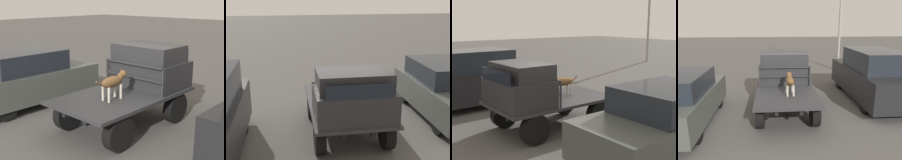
{
  "view_description": "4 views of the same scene",
  "coord_description": "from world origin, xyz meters",
  "views": [
    {
      "loc": [
        -5.62,
        -4.86,
        3.15
      ],
      "look_at": [
        -0.55,
        -0.11,
        1.32
      ],
      "focal_mm": 50.0,
      "sensor_mm": 36.0,
      "label": 1
    },
    {
      "loc": [
        7.79,
        -1.5,
        3.8
      ],
      "look_at": [
        -0.55,
        -0.11,
        1.32
      ],
      "focal_mm": 50.0,
      "sensor_mm": 36.0,
      "label": 2
    },
    {
      "loc": [
        5.08,
        7.13,
        3.07
      ],
      "look_at": [
        -0.55,
        -0.11,
        1.32
      ],
      "focal_mm": 50.0,
      "sensor_mm": 36.0,
      "label": 3
    },
    {
      "loc": [
        -7.19,
        0.43,
        3.1
      ],
      "look_at": [
        -0.55,
        -0.11,
        1.32
      ],
      "focal_mm": 35.0,
      "sensor_mm": 36.0,
      "label": 4
    }
  ],
  "objects": [
    {
      "name": "parked_sedan",
      "position": [
        -0.69,
        3.25,
        0.83
      ],
      "size": [
        4.05,
        1.87,
        1.66
      ],
      "rotation": [
        0.0,
        0.0,
        -0.14
      ],
      "color": "black",
      "rests_on": "ground"
    },
    {
      "name": "ground_plane",
      "position": [
        0.0,
        0.0,
        0.0
      ],
      "size": [
        80.0,
        80.0,
        0.0
      ],
      "primitive_type": "plane",
      "color": "#514F4C"
    },
    {
      "name": "flatbed_truck",
      "position": [
        0.0,
        0.0,
        0.6
      ],
      "size": [
        3.55,
        1.98,
        0.85
      ],
      "color": "black",
      "rests_on": "ground"
    },
    {
      "name": "truck_headboard",
      "position": [
        0.36,
        0.0,
        1.33
      ],
      "size": [
        0.04,
        1.86,
        0.71
      ],
      "color": "#2D2D30",
      "rests_on": "flatbed_truck"
    },
    {
      "name": "dog",
      "position": [
        -0.48,
        -0.11,
        1.27
      ],
      "size": [
        1.03,
        0.26,
        0.67
      ],
      "rotation": [
        0.0,
        0.0,
        0.3
      ],
      "color": "beige",
      "rests_on": "flatbed_truck"
    },
    {
      "name": "parked_pickup_far",
      "position": [
        1.12,
        -3.56,
        1.0
      ],
      "size": [
        4.82,
        1.88,
        2.05
      ],
      "rotation": [
        0.0,
        0.0,
        -0.07
      ],
      "color": "black",
      "rests_on": "ground"
    },
    {
      "name": "truck_cab",
      "position": [
        1.05,
        0.0,
        1.39
      ],
      "size": [
        1.3,
        1.86,
        1.13
      ],
      "color": "#28282B",
      "rests_on": "flatbed_truck"
    }
  ]
}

